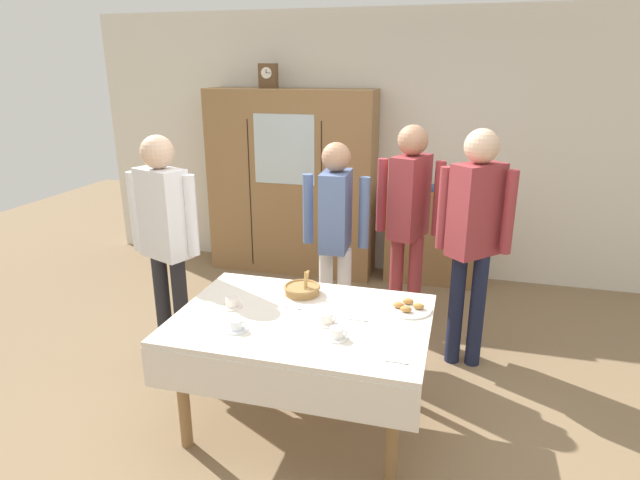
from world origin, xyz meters
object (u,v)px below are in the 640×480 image
object	(u,v)px
tea_cup_mid_right	(237,326)
tea_cup_front_edge	(337,334)
wall_cabinet	(292,183)
person_behind_table_left	(409,211)
dining_table	(301,335)
person_behind_table_right	(474,226)
spoon_near_right	(400,363)
mantel_clock	(268,76)
spoon_mid_right	(361,320)
bookshelf_low	(431,238)
tea_cup_near_left	(232,303)
person_beside_shelf	(336,226)
person_near_right_end	(165,229)
tea_cup_back_edge	(326,319)
book_stack	(434,190)
bread_basket	(302,289)
spoon_near_left	(295,308)
pastry_plate	(408,308)

from	to	relation	value
tea_cup_mid_right	tea_cup_front_edge	bearing A→B (deg)	5.51
wall_cabinet	person_behind_table_left	world-z (taller)	wall_cabinet
dining_table	tea_cup_front_edge	bearing A→B (deg)	-33.00
wall_cabinet	person_behind_table_right	world-z (taller)	wall_cabinet
spoon_near_right	mantel_clock	bearing A→B (deg)	121.03
dining_table	spoon_mid_right	distance (m)	0.37
tea_cup_front_edge	person_behind_table_left	distance (m)	1.60
spoon_mid_right	bookshelf_low	bearing A→B (deg)	84.71
person_behind_table_right	tea_cup_mid_right	bearing A→B (deg)	-134.77
bookshelf_low	tea_cup_near_left	bearing A→B (deg)	-111.80
spoon_mid_right	person_beside_shelf	size ratio (longest dim) A/B	0.07
wall_cabinet	person_near_right_end	distance (m)	2.11
tea_cup_back_edge	tea_cup_mid_right	xyz separation A→B (m)	(-0.47, -0.21, -0.00)
book_stack	dining_table	bearing A→B (deg)	-102.50
tea_cup_back_edge	person_behind_table_right	bearing A→B (deg)	53.20
tea_cup_mid_right	spoon_mid_right	world-z (taller)	tea_cup_mid_right
mantel_clock	bread_basket	distance (m)	2.78
spoon_near_right	person_behind_table_right	bearing A→B (deg)	76.57
dining_table	spoon_near_left	bearing A→B (deg)	120.77
mantel_clock	person_beside_shelf	size ratio (longest dim) A/B	0.15
book_stack	spoon_near_left	xyz separation A→B (m)	(-0.66, -2.51, -0.23)
person_beside_shelf	person_behind_table_right	world-z (taller)	person_behind_table_right
tea_cup_mid_right	person_behind_table_right	bearing A→B (deg)	45.23
bookshelf_low	tea_cup_back_edge	size ratio (longest dim) A/B	7.14
dining_table	tea_cup_mid_right	size ratio (longest dim) A/B	11.49
pastry_plate	person_beside_shelf	distance (m)	1.08
tea_cup_back_edge	tea_cup_mid_right	size ratio (longest dim) A/B	1.00
tea_cup_near_left	spoon_near_left	size ratio (longest dim) A/B	1.09
spoon_mid_right	spoon_near_right	bearing A→B (deg)	-55.35
tea_cup_mid_right	person_behind_table_right	xyz separation A→B (m)	(1.26, 1.27, 0.31)
dining_table	person_near_right_end	bearing A→B (deg)	156.66
tea_cup_near_left	person_behind_table_right	size ratio (longest dim) A/B	0.07
mantel_clock	tea_cup_front_edge	bearing A→B (deg)	-63.23
dining_table	person_behind_table_left	world-z (taller)	person_behind_table_left
spoon_near_right	person_near_right_end	distance (m)	2.00
person_beside_shelf	person_near_right_end	size ratio (longest dim) A/B	0.95
tea_cup_front_edge	book_stack	bearing A→B (deg)	83.40
dining_table	mantel_clock	world-z (taller)	mantel_clock
mantel_clock	tea_cup_near_left	distance (m)	2.93
spoon_mid_right	spoon_near_left	xyz separation A→B (m)	(-0.42, 0.05, 0.00)
mantel_clock	book_stack	bearing A→B (deg)	1.71
dining_table	book_stack	distance (m)	2.72
mantel_clock	spoon_near_left	distance (m)	2.98
person_behind_table_left	tea_cup_front_edge	bearing A→B (deg)	-97.45
mantel_clock	book_stack	xyz separation A→B (m)	(1.72, 0.05, -1.09)
book_stack	bread_basket	distance (m)	2.40
wall_cabinet	mantel_clock	distance (m)	1.11
person_behind_table_left	tea_cup_near_left	bearing A→B (deg)	-124.27
person_beside_shelf	person_behind_table_right	bearing A→B (deg)	-3.68
tea_cup_near_left	person_near_right_end	size ratio (longest dim) A/B	0.08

